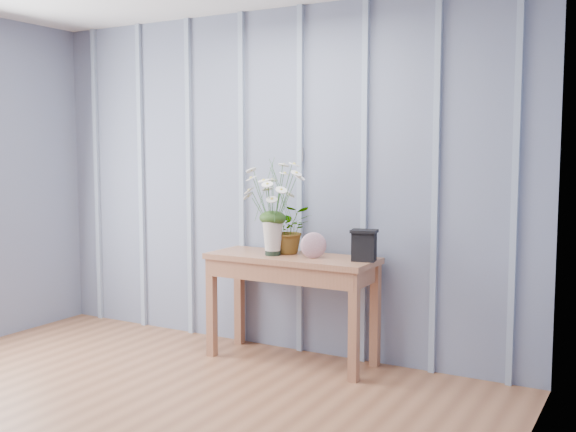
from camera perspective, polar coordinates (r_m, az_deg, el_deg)
The scene contains 6 objects.
room_shell at distance 3.94m, azimuth -11.65°, elevation 12.89°, with size 4.00×4.50×2.50m.
sideboard at distance 4.70m, azimuth 0.30°, elevation -4.74°, with size 1.20×0.45×0.75m.
daisy_vase at distance 4.64m, azimuth -1.31°, elevation 1.81°, with size 0.48×0.36×0.67m.
spider_plant at distance 4.75m, azimuth 0.12°, elevation -1.14°, with size 0.31×0.27×0.34m, color #1E3C13.
felt_disc_vessel at distance 4.54m, azimuth 2.17°, elevation -2.50°, with size 0.18×0.05×0.18m, color #89426A.
carved_box at distance 4.46m, azimuth 6.46°, elevation -2.46°, with size 0.19×0.17×0.21m.
Camera 1 is at (2.55, -2.05, 1.48)m, focal length 42.00 mm.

